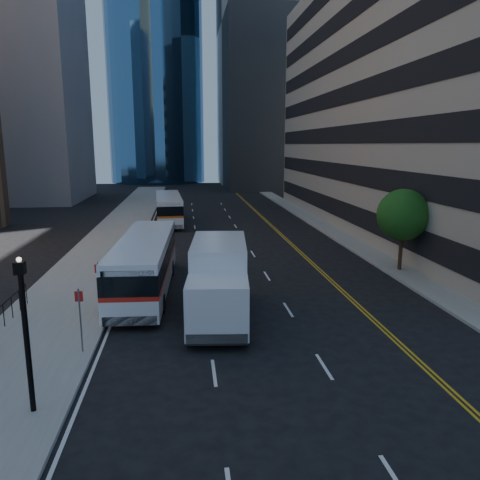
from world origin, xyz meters
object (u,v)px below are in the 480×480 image
Objects in this scene: lamp_post at (26,329)px; box_truck at (219,280)px; street_tree at (403,215)px; bus_front at (145,263)px; bus_rear at (169,208)px.

box_truck is at bearing 50.08° from lamp_post.
street_tree is 22.82m from lamp_post.
lamp_post reaches higher than bus_front.
street_tree reaches higher than bus_rear.
street_tree is 25.74m from bus_rear.
lamp_post is (-18.00, -14.00, -0.92)m from street_tree.
bus_front is (2.40, 11.74, -1.09)m from lamp_post.
bus_rear is at bearing 85.18° from lamp_post.
street_tree is 15.89m from bus_front.
bus_rear is (0.53, 23.03, -0.07)m from bus_front.
bus_front is at bearing 78.44° from lamp_post.
street_tree is 0.68× the size of box_truck.
bus_front is 1.57× the size of box_truck.
bus_rear is 27.70m from box_truck.
lamp_post is at bearing -124.55° from box_truck.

